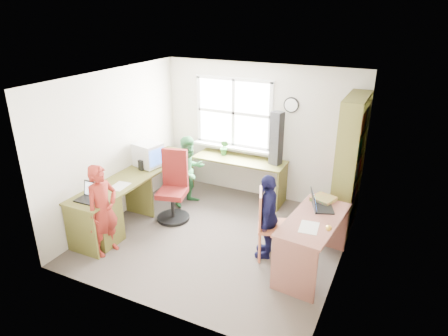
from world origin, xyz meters
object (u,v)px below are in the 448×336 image
(crt_monitor, at_px, (148,155))
(laptop_left, at_px, (90,196))
(bookshelf, at_px, (349,168))
(swivel_chair, at_px, (174,190))
(person_navy, at_px, (267,216))
(laptop_right, at_px, (319,204))
(l_desk, at_px, (133,201))
(right_desk, at_px, (313,233))
(person_green, at_px, (190,171))
(wooden_chair, at_px, (268,222))
(cd_tower, at_px, (277,139))
(potted_plant, at_px, (224,148))
(person_red, at_px, (103,210))

(crt_monitor, distance_m, laptop_left, 1.39)
(bookshelf, height_order, swivel_chair, bookshelf)
(crt_monitor, xyz_separation_m, person_navy, (2.32, -0.52, -0.35))
(crt_monitor, distance_m, laptop_right, 2.97)
(l_desk, bearing_deg, right_desk, 2.82)
(swivel_chair, height_order, person_green, person_green)
(wooden_chair, height_order, person_green, person_green)
(wooden_chair, xyz_separation_m, cd_tower, (-0.45, 1.58, 0.67))
(laptop_left, height_order, cd_tower, cd_tower)
(right_desk, height_order, swivel_chair, swivel_chair)
(bookshelf, bearing_deg, swivel_chair, -160.32)
(bookshelf, height_order, person_navy, bookshelf)
(swivel_chair, bearing_deg, bookshelf, 5.39)
(swivel_chair, bearing_deg, laptop_right, -16.87)
(swivel_chair, distance_m, potted_plant, 1.31)
(right_desk, relative_size, laptop_left, 4.02)
(laptop_left, distance_m, person_navy, 2.49)
(l_desk, xyz_separation_m, potted_plant, (0.73, 1.75, 0.44))
(person_green, bearing_deg, person_navy, -95.62)
(right_desk, distance_m, laptop_right, 0.41)
(bookshelf, height_order, potted_plant, bookshelf)
(bookshelf, height_order, laptop_left, bookshelf)
(wooden_chair, height_order, laptop_right, laptop_right)
(cd_tower, distance_m, person_red, 3.02)
(right_desk, relative_size, person_navy, 1.12)
(bookshelf, xyz_separation_m, wooden_chair, (-0.80, -1.30, -0.46))
(potted_plant, height_order, person_navy, person_navy)
(crt_monitor, relative_size, laptop_right, 1.11)
(laptop_right, bearing_deg, person_red, 91.78)
(l_desk, distance_m, person_green, 1.18)
(person_navy, bearing_deg, crt_monitor, -115.38)
(person_green, bearing_deg, l_desk, -176.71)
(right_desk, bearing_deg, l_desk, -171.43)
(laptop_right, bearing_deg, laptop_left, 88.75)
(right_desk, height_order, potted_plant, potted_plant)
(cd_tower, bearing_deg, right_desk, -40.89)
(right_desk, height_order, laptop_left, laptop_left)
(right_desk, xyz_separation_m, potted_plant, (-2.05, 1.62, 0.34))
(l_desk, xyz_separation_m, swivel_chair, (0.39, 0.55, 0.04))
(person_green, bearing_deg, cd_tower, -42.54)
(bookshelf, bearing_deg, laptop_left, -146.03)
(laptop_left, xyz_separation_m, person_green, (0.57, 1.77, -0.18))
(right_desk, bearing_deg, person_green, 163.75)
(cd_tower, bearing_deg, wooden_chair, -58.60)
(right_desk, distance_m, crt_monitor, 3.05)
(laptop_left, bearing_deg, wooden_chair, 17.89)
(person_green, distance_m, person_navy, 1.98)
(l_desk, xyz_separation_m, crt_monitor, (-0.19, 0.72, 0.50))
(swivel_chair, height_order, cd_tower, cd_tower)
(right_desk, xyz_separation_m, swivel_chair, (-2.39, 0.41, -0.06))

